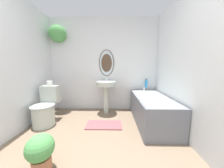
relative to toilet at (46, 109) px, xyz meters
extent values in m
cube|color=silver|center=(1.11, 0.89, 0.89)|extent=(2.90, 0.06, 2.40)
ellipsoid|color=#4C3828|center=(1.18, 0.85, 0.95)|extent=(0.40, 0.02, 0.68)
ellipsoid|color=silver|center=(1.18, 0.84, 0.95)|extent=(0.36, 0.01, 0.64)
cylinder|color=#9E6042|center=(-0.01, 0.74, 1.74)|extent=(0.18, 0.18, 0.10)
sphere|color=#4C934C|center=(-0.01, 0.74, 1.65)|extent=(0.41, 0.41, 0.41)
cube|color=silver|center=(-0.31, -0.39, 0.89)|extent=(0.06, 2.63, 2.40)
cube|color=silver|center=(2.53, -0.39, 0.89)|extent=(0.06, 2.63, 2.40)
cylinder|color=#B2BCB2|center=(0.00, -0.08, -0.11)|extent=(0.40, 0.40, 0.39)
cylinder|color=#97A097|center=(0.00, -0.08, 0.10)|extent=(0.43, 0.43, 0.02)
cube|color=#B2BCB2|center=(0.00, 0.22, 0.27)|extent=(0.36, 0.19, 0.36)
cylinder|color=#B2BCB2|center=(1.18, 0.58, 0.04)|extent=(0.13, 0.13, 0.70)
cylinder|color=#B2BCB2|center=(1.18, 0.58, 0.44)|extent=(0.49, 0.49, 0.10)
cylinder|color=silver|center=(1.18, 0.71, 0.54)|extent=(0.02, 0.02, 0.10)
cube|color=slate|center=(2.16, 0.11, -0.03)|extent=(0.65, 1.41, 0.55)
cube|color=#B2BCB2|center=(2.16, 0.11, 0.22)|extent=(0.55, 1.31, 0.04)
cylinder|color=silver|center=(2.16, 0.71, 0.28)|extent=(0.04, 0.04, 0.08)
cylinder|color=#2D84C6|center=(2.21, 0.74, 0.42)|extent=(0.07, 0.07, 0.20)
cylinder|color=black|center=(2.21, 0.74, 0.53)|extent=(0.04, 0.04, 0.02)
cylinder|color=#9E6042|center=(0.59, -1.07, -0.22)|extent=(0.20, 0.20, 0.18)
sphere|color=#4C934C|center=(0.59, -1.07, -0.01)|extent=(0.29, 0.29, 0.29)
cube|color=#934C51|center=(1.18, -0.05, -0.30)|extent=(0.70, 0.35, 0.02)
cylinder|color=white|center=(0.00, 0.22, 0.50)|extent=(0.11, 0.11, 0.10)
camera|label=1|loc=(1.38, -2.14, 0.84)|focal=18.00mm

